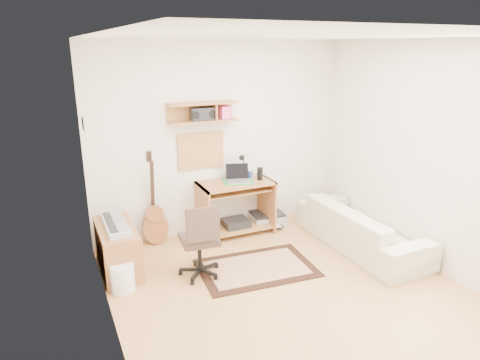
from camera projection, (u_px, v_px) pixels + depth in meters
name	position (u px, v px, depth m)	size (l,w,h in m)	color
floor	(295.00, 296.00, 4.54)	(3.60, 4.00, 0.01)	tan
ceiling	(306.00, 35.00, 3.76)	(3.60, 4.00, 0.01)	white
back_wall	(221.00, 139.00, 5.89)	(3.60, 0.01, 2.60)	silver
left_wall	(106.00, 206.00, 3.43)	(0.01, 4.00, 2.60)	silver
right_wall	(436.00, 158.00, 4.87)	(0.01, 4.00, 2.60)	silver
wall_shelf	(203.00, 112.00, 5.54)	(0.90, 0.25, 0.26)	#A6693A
cork_board	(201.00, 151.00, 5.79)	(0.64, 0.03, 0.49)	tan
wall_photo	(84.00, 123.00, 4.62)	(0.02, 0.20, 0.15)	#4C8CBF
desk	(236.00, 208.00, 5.96)	(1.00, 0.55, 0.75)	#A6693A
laptop	(238.00, 174.00, 5.81)	(0.31, 0.31, 0.24)	silver
speaker	(260.00, 174.00, 5.92)	(0.08, 0.08, 0.17)	black
desk_lamp	(244.00, 166.00, 5.99)	(0.11, 0.11, 0.34)	black
pencil_cup	(250.00, 174.00, 6.03)	(0.07, 0.07, 0.09)	#384AA8
boombox	(203.00, 114.00, 5.54)	(0.31, 0.14, 0.16)	black
rug	(256.00, 268.00, 5.09)	(1.33, 0.89, 0.02)	#CBB588
task_chair	(199.00, 239.00, 4.83)	(0.45, 0.45, 0.89)	#3A2B22
cabinet	(117.00, 249.00, 4.98)	(0.40, 0.90, 0.55)	#A6693A
music_keyboard	(115.00, 224.00, 4.89)	(0.23, 0.73, 0.06)	#B2B5BA
guitar	(154.00, 199.00, 5.57)	(0.33, 0.21, 1.24)	#9A572F
waste_basket	(123.00, 277.00, 4.60)	(0.25, 0.25, 0.30)	white
printer	(267.00, 219.00, 6.32)	(0.47, 0.37, 0.18)	#A5A8AA
sofa	(362.00, 220.00, 5.53)	(1.91, 0.56, 0.75)	beige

